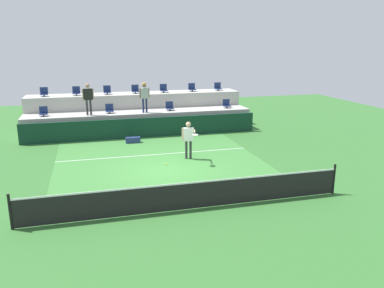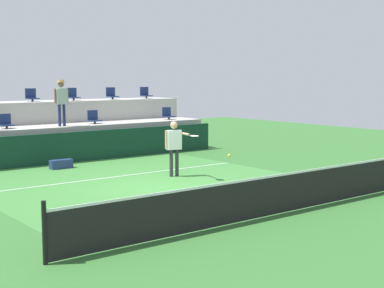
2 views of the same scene
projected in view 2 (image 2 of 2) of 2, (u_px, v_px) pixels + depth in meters
ground_plane at (164, 189)px, 15.58m from camera, size 40.00×40.00×0.00m
court_inner_paint at (144, 183)px, 16.36m from camera, size 9.00×10.00×0.01m
court_service_line at (119, 176)px, 17.45m from camera, size 9.00×0.06×0.00m
tennis_net at (268, 194)px, 12.39m from camera, size 10.48×0.08×1.07m
sponsor_backboard at (68, 148)px, 20.21m from camera, size 13.00×0.16×1.10m
seating_tier_lower at (52, 142)px, 21.22m from camera, size 13.00×1.80×1.25m
seating_tier_upper at (33, 128)px, 22.57m from camera, size 13.00×1.80×2.10m
stadium_chair_lower_left at (6, 122)px, 19.99m from camera, size 0.44×0.40×0.52m
stadium_chair_lower_right at (94, 118)px, 22.13m from camera, size 0.44×0.40×0.52m
stadium_chair_lower_far_right at (168, 114)px, 24.31m from camera, size 0.44×0.40×0.52m
stadium_chair_upper_center at (32, 96)px, 22.34m from camera, size 0.44×0.40×0.52m
stadium_chair_upper_mid_right at (73, 95)px, 23.43m from camera, size 0.44×0.40×0.52m
stadium_chair_upper_right at (112, 94)px, 24.57m from camera, size 0.44×0.40×0.52m
stadium_chair_upper_far_right at (145, 94)px, 25.64m from camera, size 0.44×0.40×0.52m
tennis_player at (175, 143)px, 17.33m from camera, size 0.59×1.27×1.71m
spectator_with_hat at (61, 98)px, 20.79m from camera, size 0.59×0.43×1.72m
tennis_ball at (229, 155)px, 12.40m from camera, size 0.07×0.07×0.07m
equipment_bag at (61, 164)px, 18.97m from camera, size 0.76×0.28×0.30m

